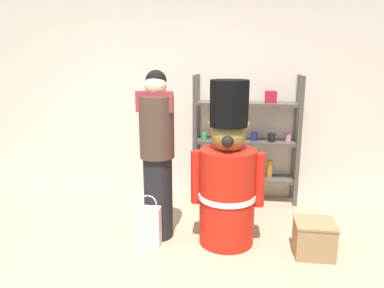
{
  "coord_description": "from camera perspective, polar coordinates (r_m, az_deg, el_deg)",
  "views": [
    {
      "loc": [
        0.75,
        -2.56,
        1.81
      ],
      "look_at": [
        0.28,
        0.81,
        1.0
      ],
      "focal_mm": 33.89,
      "sensor_mm": 36.0,
      "label": 1
    }
  ],
  "objects": [
    {
      "name": "ground_plane",
      "position": [
        3.22,
        -7.47,
        -20.89
      ],
      "size": [
        6.4,
        6.4,
        0.0
      ],
      "primitive_type": "plane",
      "color": "tan"
    },
    {
      "name": "back_wall",
      "position": [
        4.85,
        -1.07,
        7.35
      ],
      "size": [
        6.4,
        0.12,
        2.6
      ],
      "primitive_type": "cube",
      "color": "silver",
      "rests_on": "ground_plane"
    },
    {
      "name": "merchandise_shelf",
      "position": [
        4.65,
        8.49,
        0.81
      ],
      "size": [
        1.32,
        0.35,
        1.61
      ],
      "color": "#4C4742",
      "rests_on": "ground_plane"
    },
    {
      "name": "shopping_bag",
      "position": [
        3.66,
        -6.82,
        -12.65
      ],
      "size": [
        0.23,
        0.12,
        0.53
      ],
      "color": "silver",
      "rests_on": "ground_plane"
    },
    {
      "name": "person_shopper",
      "position": [
        3.6,
        -5.49,
        -1.56
      ],
      "size": [
        0.36,
        0.34,
        1.7
      ],
      "color": "black",
      "rests_on": "ground_plane"
    },
    {
      "name": "teddy_bear_guard",
      "position": [
        3.55,
        5.59,
        -5.35
      ],
      "size": [
        0.72,
        0.56,
        1.62
      ],
      "color": "red",
      "rests_on": "ground_plane"
    },
    {
      "name": "display_crate",
      "position": [
        3.68,
        18.63,
        -13.85
      ],
      "size": [
        0.37,
        0.34,
        0.33
      ],
      "color": "#9E7A51",
      "rests_on": "ground_plane"
    }
  ]
}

